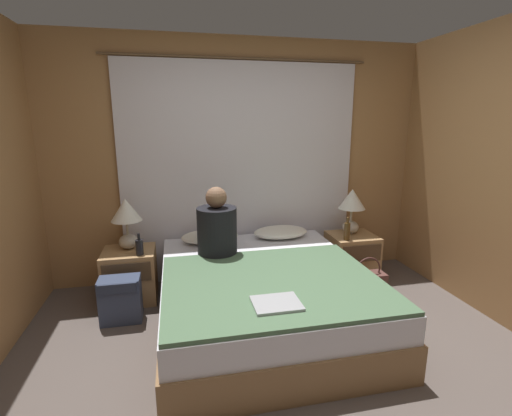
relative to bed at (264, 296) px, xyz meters
name	(u,v)px	position (x,y,z in m)	size (l,w,h in m)	color
ground_plane	(293,388)	(0.00, -0.82, -0.24)	(16.00, 16.00, 0.00)	#564C47
wall_back	(240,162)	(0.00, 1.10, 1.01)	(4.02, 0.06, 2.50)	#A37547
curtain_panel	(241,173)	(0.00, 1.04, 0.90)	(2.65, 0.02, 2.29)	silver
bed	(264,296)	(0.00, 0.00, 0.00)	(1.68, 1.98, 0.49)	olive
nightstand_left	(130,275)	(-1.14, 0.69, 0.01)	(0.48, 0.45, 0.49)	#A87F51
nightstand_right	(351,257)	(1.14, 0.69, 0.01)	(0.48, 0.45, 0.49)	#A87F51
lamp_left	(126,216)	(-1.14, 0.75, 0.57)	(0.28, 0.28, 0.49)	#B2A899
lamp_right	(352,205)	(1.14, 0.75, 0.57)	(0.28, 0.28, 0.49)	#B2A899
pillow_left	(210,237)	(-0.37, 0.78, 0.31)	(0.57, 0.34, 0.12)	silver
pillow_right	(281,232)	(0.37, 0.78, 0.31)	(0.57, 0.34, 0.12)	silver
blanket_on_bed	(273,282)	(0.00, -0.30, 0.26)	(1.62, 1.33, 0.03)	#4C6B4C
person_left_in_bed	(217,228)	(-0.34, 0.40, 0.50)	(0.36, 0.36, 0.63)	black
beer_bottle_on_left_stand	(139,247)	(-1.03, 0.55, 0.33)	(0.07, 0.07, 0.20)	black
beer_bottle_on_right_stand	(347,231)	(1.01, 0.55, 0.35)	(0.06, 0.06, 0.24)	#513819
laptop_on_bed	(276,303)	(-0.07, -0.66, 0.28)	(0.31, 0.25, 0.02)	#9EA0A5
backpack_on_floor	(120,297)	(-1.18, 0.28, -0.02)	(0.34, 0.22, 0.39)	#333D56
handbag_on_floor	(367,284)	(1.11, 0.26, -0.11)	(0.34, 0.17, 0.40)	brown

